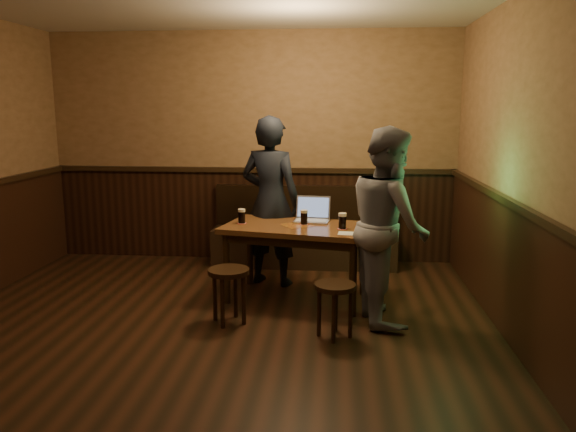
{
  "coord_description": "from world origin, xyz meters",
  "views": [
    {
      "loc": [
        1.06,
        -3.89,
        1.88
      ],
      "look_at": [
        0.59,
        1.38,
        0.86
      ],
      "focal_mm": 35.0,
      "sensor_mm": 36.0,
      "label": 1
    }
  ],
  "objects_px": {
    "pub_table": "(297,235)",
    "person_grey": "(389,225)",
    "pint_right": "(342,221)",
    "bench": "(304,239)",
    "stool_right": "(335,295)",
    "pint_mid": "(304,217)",
    "person_suit": "(271,201)",
    "pint_left": "(242,216)",
    "laptop": "(312,215)",
    "stool_left": "(229,280)"
  },
  "relations": [
    {
      "from": "pub_table",
      "to": "person_grey",
      "type": "xyz_separation_m",
      "value": [
        0.84,
        -0.47,
        0.22
      ]
    },
    {
      "from": "pub_table",
      "to": "pint_right",
      "type": "bearing_deg",
      "value": -4.54
    },
    {
      "from": "bench",
      "to": "stool_right",
      "type": "distance_m",
      "value": 2.24
    },
    {
      "from": "bench",
      "to": "pint_right",
      "type": "xyz_separation_m",
      "value": [
        0.44,
        -1.4,
        0.52
      ]
    },
    {
      "from": "pub_table",
      "to": "pint_mid",
      "type": "bearing_deg",
      "value": 44.99
    },
    {
      "from": "stool_right",
      "to": "pint_right",
      "type": "height_order",
      "value": "pint_right"
    },
    {
      "from": "pint_right",
      "to": "person_suit",
      "type": "bearing_deg",
      "value": 141.12
    },
    {
      "from": "bench",
      "to": "pint_left",
      "type": "bearing_deg",
      "value": -114.38
    },
    {
      "from": "bench",
      "to": "person_suit",
      "type": "relative_size",
      "value": 1.22
    },
    {
      "from": "stool_right",
      "to": "pint_mid",
      "type": "distance_m",
      "value": 1.13
    },
    {
      "from": "pint_right",
      "to": "person_grey",
      "type": "relative_size",
      "value": 0.09
    },
    {
      "from": "bench",
      "to": "pint_mid",
      "type": "height_order",
      "value": "bench"
    },
    {
      "from": "stool_right",
      "to": "laptop",
      "type": "distance_m",
      "value": 1.27
    },
    {
      "from": "pint_mid",
      "to": "stool_right",
      "type": "bearing_deg",
      "value": -72.08
    },
    {
      "from": "pint_left",
      "to": "laptop",
      "type": "xyz_separation_m",
      "value": [
        0.69,
        0.18,
        -0.01
      ]
    },
    {
      "from": "bench",
      "to": "pint_right",
      "type": "height_order",
      "value": "bench"
    },
    {
      "from": "stool_left",
      "to": "person_grey",
      "type": "relative_size",
      "value": 0.28
    },
    {
      "from": "pint_mid",
      "to": "person_grey",
      "type": "relative_size",
      "value": 0.09
    },
    {
      "from": "pint_right",
      "to": "laptop",
      "type": "height_order",
      "value": "laptop"
    },
    {
      "from": "pint_right",
      "to": "person_suit",
      "type": "distance_m",
      "value": 0.98
    },
    {
      "from": "stool_right",
      "to": "laptop",
      "type": "height_order",
      "value": "laptop"
    },
    {
      "from": "pub_table",
      "to": "stool_left",
      "type": "bearing_deg",
      "value": -116.81
    },
    {
      "from": "stool_right",
      "to": "pint_right",
      "type": "relative_size",
      "value": 2.97
    },
    {
      "from": "person_suit",
      "to": "person_grey",
      "type": "height_order",
      "value": "person_suit"
    },
    {
      "from": "stool_left",
      "to": "pint_right",
      "type": "xyz_separation_m",
      "value": [
        0.99,
        0.57,
        0.43
      ]
    },
    {
      "from": "stool_right",
      "to": "pint_left",
      "type": "xyz_separation_m",
      "value": [
        -0.94,
        0.98,
        0.46
      ]
    },
    {
      "from": "stool_left",
      "to": "laptop",
      "type": "bearing_deg",
      "value": 53.19
    },
    {
      "from": "person_grey",
      "to": "bench",
      "type": "bearing_deg",
      "value": 15.9
    },
    {
      "from": "bench",
      "to": "laptop",
      "type": "distance_m",
      "value": 1.17
    },
    {
      "from": "pint_left",
      "to": "person_grey",
      "type": "bearing_deg",
      "value": -20.22
    },
    {
      "from": "pint_left",
      "to": "stool_left",
      "type": "bearing_deg",
      "value": -89.7
    },
    {
      "from": "stool_right",
      "to": "laptop",
      "type": "xyz_separation_m",
      "value": [
        -0.24,
        1.16,
        0.44
      ]
    },
    {
      "from": "pint_left",
      "to": "bench",
      "type": "bearing_deg",
      "value": 65.62
    },
    {
      "from": "pub_table",
      "to": "person_suit",
      "type": "distance_m",
      "value": 0.63
    },
    {
      "from": "bench",
      "to": "stool_right",
      "type": "bearing_deg",
      "value": -80.14
    },
    {
      "from": "bench",
      "to": "stool_right",
      "type": "relative_size",
      "value": 4.76
    },
    {
      "from": "pub_table",
      "to": "person_suit",
      "type": "relative_size",
      "value": 0.85
    },
    {
      "from": "pint_mid",
      "to": "stool_left",
      "type": "bearing_deg",
      "value": -129.94
    },
    {
      "from": "pub_table",
      "to": "pint_right",
      "type": "height_order",
      "value": "pint_right"
    },
    {
      "from": "bench",
      "to": "person_grey",
      "type": "xyz_separation_m",
      "value": [
        0.84,
        -1.74,
        0.56
      ]
    },
    {
      "from": "stool_right",
      "to": "stool_left",
      "type": "bearing_deg",
      "value": 165.55
    },
    {
      "from": "pint_mid",
      "to": "person_grey",
      "type": "height_order",
      "value": "person_grey"
    },
    {
      "from": "pint_mid",
      "to": "laptop",
      "type": "relative_size",
      "value": 0.4
    },
    {
      "from": "bench",
      "to": "pint_left",
      "type": "distance_m",
      "value": 1.44
    },
    {
      "from": "pint_mid",
      "to": "person_suit",
      "type": "bearing_deg",
      "value": 131.1
    },
    {
      "from": "person_suit",
      "to": "pint_mid",
      "type": "bearing_deg",
      "value": 148.77
    },
    {
      "from": "stool_right",
      "to": "person_suit",
      "type": "xyz_separation_m",
      "value": [
        -0.7,
        1.42,
        0.54
      ]
    },
    {
      "from": "bench",
      "to": "pint_right",
      "type": "relative_size",
      "value": 14.14
    },
    {
      "from": "stool_right",
      "to": "pint_right",
      "type": "bearing_deg",
      "value": 85.85
    },
    {
      "from": "pint_left",
      "to": "laptop",
      "type": "distance_m",
      "value": 0.72
    }
  ]
}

